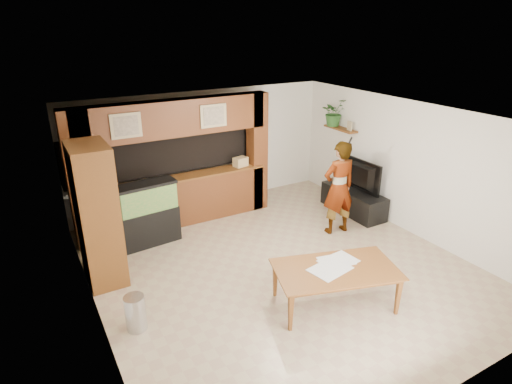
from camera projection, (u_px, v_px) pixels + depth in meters
floor at (280, 266)px, 7.46m from camera, size 6.50×6.50×0.00m
ceiling at (283, 119)px, 6.49m from camera, size 6.50×6.50×0.00m
wall_back at (203, 149)px, 9.59m from camera, size 6.00×0.00×6.00m
wall_left at (89, 241)px, 5.59m from camera, size 0.00×6.50×6.50m
wall_right at (410, 168)px, 8.35m from camera, size 0.00×6.50×6.50m
partition at (171, 162)px, 8.65m from camera, size 4.20×0.99×2.60m
wall_clock at (73, 175)px, 6.19m from camera, size 0.05×0.25×0.25m
wall_shelf at (341, 129)px, 9.70m from camera, size 0.25×0.90×0.04m
pantry_cabinet at (97, 215)px, 6.72m from camera, size 0.57×0.94×2.29m
trash_can at (135, 313)px, 5.86m from camera, size 0.28×0.28×0.52m
aquarium at (148, 214)px, 8.02m from camera, size 1.11×0.42×1.23m
tv_stand at (353, 201)px, 9.48m from camera, size 0.58×1.57×0.52m
television at (356, 175)px, 9.25m from camera, size 0.17×1.19×0.68m
photo_frame at (350, 126)px, 9.42m from camera, size 0.05×0.15×0.20m
potted_plant at (334, 112)px, 9.76m from camera, size 0.64×0.58×0.62m
person at (339, 188)px, 8.35m from camera, size 0.73×0.51×1.89m
microphone at (350, 141)px, 7.88m from camera, size 0.03×0.10×0.15m
dining_table at (336, 288)px, 6.31m from camera, size 2.00×1.48×0.63m
newspaper_a at (330, 269)px, 6.21m from camera, size 0.66×0.53×0.01m
newspaper_b at (338, 261)px, 6.41m from camera, size 0.58×0.45×0.01m
newspaper_c at (336, 261)px, 6.42m from camera, size 0.56×0.46×0.01m
counter_box at (240, 162)px, 9.25m from camera, size 0.34×0.27×0.20m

